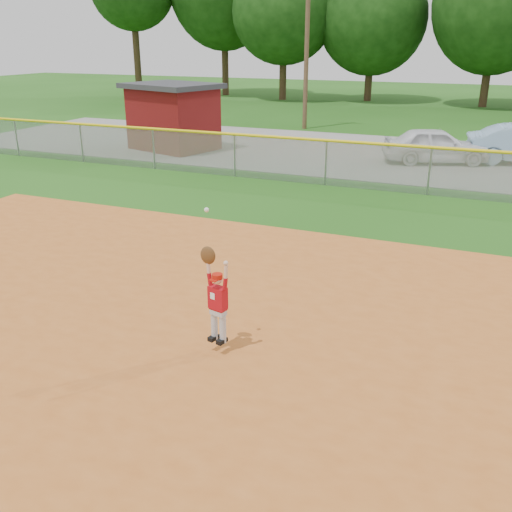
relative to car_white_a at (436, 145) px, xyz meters
The scene contains 8 objects.
ground 15.15m from the car_white_a, 88.63° to the right, with size 120.00×120.00×0.00m, color #1D5012.
clay_infield 18.15m from the car_white_a, 88.86° to the right, with size 24.00×16.00×0.04m, color #B15A20.
parking_strip 1.17m from the car_white_a, 67.45° to the left, with size 44.00×10.00×0.03m, color slate.
car_white_a is the anchor object (origin of this frame).
utility_shed 11.10m from the car_white_a, behind, with size 4.48×3.92×2.84m.
outfield_fence 5.15m from the car_white_a, 85.98° to the right, with size 40.06×0.10×1.55m.
power_lines 8.05m from the car_white_a, 78.79° to the left, with size 19.40×0.24×9.00m.
ballplayer 16.40m from the car_white_a, 95.08° to the right, with size 0.51×0.27×2.12m.
Camera 1 is at (1.77, -8.21, 4.62)m, focal length 40.00 mm.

